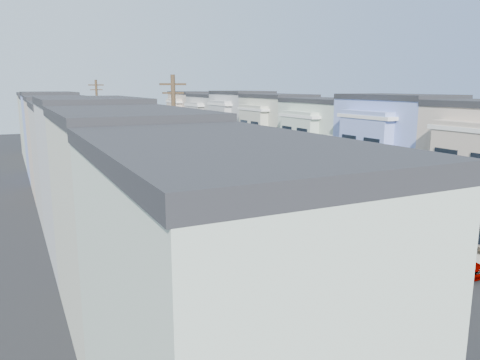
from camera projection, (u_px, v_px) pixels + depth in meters
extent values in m
plane|color=black|center=(281.00, 236.00, 30.07)|extent=(160.00, 160.00, 0.00)
cube|color=black|center=(197.00, 190.00, 43.25)|extent=(12.00, 70.00, 0.02)
cube|color=gray|center=(131.00, 196.00, 40.61)|extent=(0.30, 70.00, 0.15)
cube|color=gray|center=(254.00, 184.00, 45.87)|extent=(0.30, 70.00, 0.15)
cube|color=gray|center=(116.00, 198.00, 40.04)|extent=(2.60, 70.00, 0.15)
cube|color=gray|center=(266.00, 183.00, 46.43)|extent=(2.60, 70.00, 0.15)
cube|color=gold|center=(197.00, 190.00, 43.25)|extent=(0.12, 70.00, 0.01)
cube|color=beige|center=(70.00, 204.00, 38.41)|extent=(5.00, 70.00, 8.50)
cube|color=beige|center=(298.00, 180.00, 48.10)|extent=(5.00, 70.00, 8.50)
cylinder|color=black|center=(316.00, 330.00, 15.38)|extent=(0.44, 0.44, 3.21)
sphere|color=black|center=(327.00, 235.00, 14.87)|extent=(4.70, 4.70, 4.70)
cylinder|color=black|center=(209.00, 239.00, 23.32)|extent=(0.44, 0.44, 3.96)
sphere|color=black|center=(214.00, 167.00, 22.74)|extent=(4.70, 4.70, 4.70)
cylinder|color=black|center=(154.00, 204.00, 32.03)|extent=(0.44, 0.44, 3.17)
sphere|color=black|center=(157.00, 157.00, 31.52)|extent=(4.67, 4.67, 4.67)
cylinder|color=black|center=(120.00, 176.00, 41.65)|extent=(0.44, 0.44, 3.29)
sphere|color=black|center=(121.00, 139.00, 41.13)|extent=(4.70, 4.70, 4.70)
cylinder|color=black|center=(93.00, 154.00, 54.29)|extent=(0.44, 0.44, 3.50)
sphere|color=black|center=(94.00, 125.00, 53.75)|extent=(4.64, 4.64, 4.64)
cylinder|color=black|center=(199.00, 151.00, 60.13)|extent=(0.44, 0.44, 2.68)
sphere|color=black|center=(201.00, 132.00, 59.78)|extent=(3.10, 3.10, 3.10)
cylinder|color=#42301E|center=(175.00, 162.00, 28.10)|extent=(0.26, 0.26, 10.00)
cube|color=#42301E|center=(173.00, 84.00, 27.19)|extent=(1.60, 0.12, 0.12)
cylinder|color=#42301E|center=(99.00, 128.00, 50.95)|extent=(0.26, 0.26, 10.00)
cube|color=#42301E|center=(96.00, 85.00, 50.04)|extent=(1.60, 0.12, 0.12)
cube|color=white|center=(235.00, 177.00, 39.77)|extent=(2.40, 4.29, 2.35)
cube|color=white|center=(220.00, 172.00, 42.56)|extent=(2.40, 2.00, 2.16)
cube|color=black|center=(231.00, 190.00, 40.82)|extent=(2.20, 6.16, 0.24)
cube|color=#2D0A51|center=(243.00, 179.00, 37.68)|extent=(0.90, 0.04, 0.44)
cube|color=#198C1E|center=(252.00, 178.00, 38.03)|extent=(0.70, 0.04, 0.44)
cylinder|color=black|center=(230.00, 198.00, 38.55)|extent=(0.28, 0.90, 0.90)
cylinder|color=black|center=(253.00, 195.00, 39.49)|extent=(0.28, 0.90, 0.90)
cylinder|color=black|center=(211.00, 188.00, 42.08)|extent=(0.28, 0.90, 0.90)
cylinder|color=black|center=(233.00, 186.00, 43.02)|extent=(0.28, 0.90, 0.90)
imported|color=black|center=(197.00, 171.00, 49.65)|extent=(1.71, 3.93, 1.27)
imported|color=black|center=(265.00, 277.00, 21.97)|extent=(1.75, 4.30, 1.40)
imported|color=gray|center=(199.00, 227.00, 29.46)|extent=(1.80, 4.65, 1.51)
imported|color=#5C0E21|center=(147.00, 190.00, 40.04)|extent=(2.16, 4.89, 1.45)
imported|color=#4B4E4F|center=(449.00, 259.00, 24.38)|extent=(1.57, 4.04, 1.30)
imported|color=silver|center=(347.00, 218.00, 31.56)|extent=(2.68, 5.34, 1.54)
imported|color=black|center=(226.00, 171.00, 48.93)|extent=(2.79, 5.40, 1.46)
imported|color=#0A073C|center=(198.00, 160.00, 55.96)|extent=(2.17, 4.72, 1.49)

